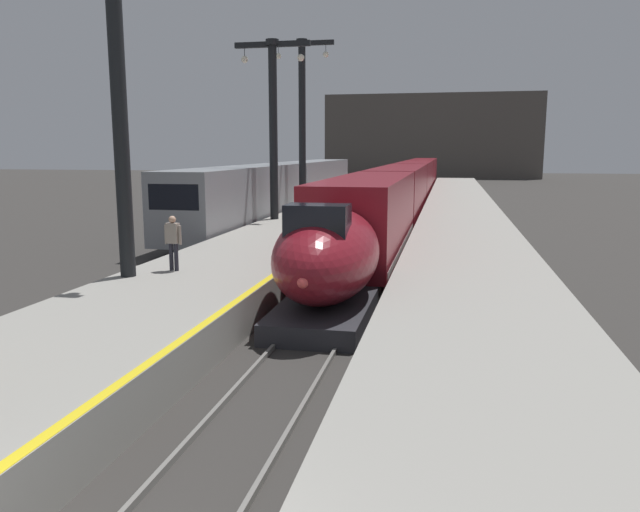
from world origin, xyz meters
The scene contains 14 objects.
platform_left centered at (-4.05, 24.75, 0.53)m, with size 4.80×110.00×1.05m, color gray.
platform_right centered at (4.05, 24.75, 0.53)m, with size 4.80×110.00×1.05m, color gray.
platform_left_safety_stripe centered at (-1.77, 24.75, 1.05)m, with size 0.20×107.80×0.01m, color yellow.
rail_main_left centered at (-0.75, 27.50, 0.06)m, with size 0.08×110.00×0.12m, color slate.
rail_main_right centered at (0.75, 27.50, 0.06)m, with size 0.08×110.00×0.12m, color slate.
rail_secondary_left centered at (-8.85, 27.50, 0.06)m, with size 0.08×110.00×0.12m, color slate.
rail_secondary_right centered at (-7.35, 27.50, 0.06)m, with size 0.08×110.00×0.12m, color slate.
highspeed_train_main centered at (0.00, 45.99, 1.98)m, with size 2.92×74.85×3.60m.
regional_train_adjacent centered at (-8.10, 38.02, 2.13)m, with size 2.85×36.60×3.80m.
station_column_mid centered at (-5.90, 12.02, 6.52)m, with size 4.00×0.68×9.09m.
station_column_far centered at (-5.90, 27.50, 6.61)m, with size 4.00×0.68×9.25m.
station_column_distant centered at (-5.90, 34.01, 7.19)m, with size 4.00×0.68×10.35m.
passenger_mid_platform centered at (-4.94, 13.07, 2.04)m, with size 0.57×0.25×1.69m.
terminus_back_wall centered at (0.00, 102.00, 7.00)m, with size 36.00×2.00×14.00m, color #4C4742.
Camera 1 is at (3.24, -4.07, 4.70)m, focal length 34.39 mm.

